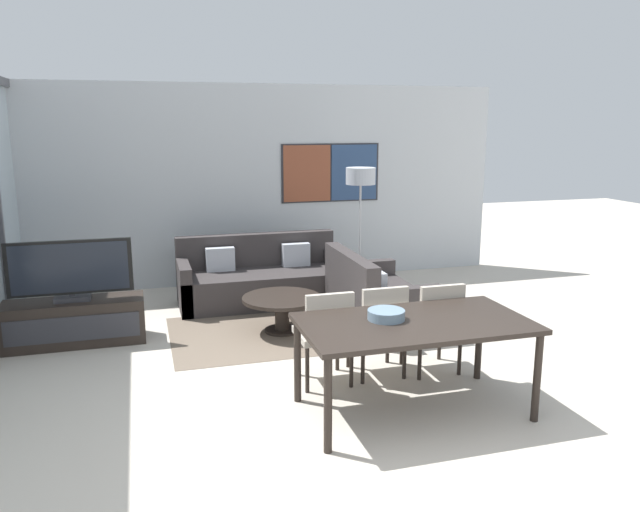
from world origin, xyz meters
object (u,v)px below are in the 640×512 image
at_px(coffee_table, 282,305).
at_px(dining_table, 414,329).
at_px(dining_chair_right, 435,320).
at_px(floor_lamp, 361,184).
at_px(sofa_side, 373,302).
at_px(dining_chair_centre, 379,323).
at_px(sofa_main, 261,281).
at_px(tv_console, 75,322).
at_px(television, 70,271).
at_px(dining_chair_left, 325,330).
at_px(fruit_bowl, 386,314).

xyz_separation_m(coffee_table, dining_table, (0.58, -2.18, 0.39)).
distance_m(dining_chair_right, floor_lamp, 2.99).
relative_size(sofa_side, floor_lamp, 0.85).
relative_size(dining_table, dining_chair_centre, 2.08).
relative_size(sofa_main, dining_chair_centre, 2.40).
relative_size(tv_console, dining_table, 0.78).
distance_m(television, sofa_side, 3.27).
bearing_deg(dining_table, tv_console, 138.62).
bearing_deg(television, dining_chair_left, -37.77).
xyz_separation_m(sofa_side, fruit_bowl, (-0.68, -2.02, 0.52)).
bearing_deg(television, sofa_main, 24.87).
bearing_deg(coffee_table, sofa_main, 90.00).
xyz_separation_m(sofa_main, dining_table, (0.58, -3.42, 0.41)).
bearing_deg(fruit_bowl, dining_table, -26.47).
relative_size(sofa_main, fruit_bowl, 7.03).
xyz_separation_m(dining_table, dining_chair_centre, (-0.00, 0.74, -0.19)).
height_order(sofa_main, dining_chair_centre, dining_chair_centre).
distance_m(sofa_main, sofa_side, 1.67).
height_order(coffee_table, dining_chair_right, dining_chair_right).
bearing_deg(coffee_table, television, 173.79).
height_order(tv_console, sofa_main, sofa_main).
bearing_deg(dining_table, fruit_bowl, 153.53).
bearing_deg(tv_console, dining_chair_centre, -31.47).
xyz_separation_m(sofa_side, dining_chair_centre, (-0.48, -1.38, 0.23)).
distance_m(dining_chair_centre, dining_chair_right, 0.53).
height_order(dining_table, dining_chair_right, dining_chair_right).
bearing_deg(floor_lamp, fruit_bowl, -106.48).
distance_m(tv_console, dining_table, 3.68).
height_order(sofa_side, coffee_table, sofa_side).
bearing_deg(tv_console, fruit_bowl, -42.34).
bearing_deg(fruit_bowl, dining_chair_right, 38.49).
height_order(coffee_table, dining_chair_centre, dining_chair_centre).
relative_size(dining_chair_left, floor_lamp, 0.51).
height_order(television, dining_table, television).
bearing_deg(coffee_table, sofa_side, -3.23).
bearing_deg(fruit_bowl, coffee_table, 100.22).
distance_m(sofa_side, floor_lamp, 1.85).
bearing_deg(dining_chair_right, coffee_table, 126.09).
bearing_deg(sofa_main, coffee_table, -90.00).
bearing_deg(sofa_side, dining_chair_centre, 161.02).
bearing_deg(floor_lamp, coffee_table, -136.44).
xyz_separation_m(television, dining_chair_right, (3.26, -1.74, -0.29)).
relative_size(tv_console, dining_chair_left, 1.62).
height_order(sofa_side, dining_table, sofa_side).
relative_size(television, sofa_side, 0.85).
distance_m(dining_table, dining_chair_right, 0.87).
bearing_deg(dining_chair_right, dining_chair_centre, 173.14).
relative_size(dining_table, dining_chair_right, 2.08).
xyz_separation_m(coffee_table, dining_chair_left, (0.05, -1.48, 0.20)).
bearing_deg(television, sofa_side, -5.24).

